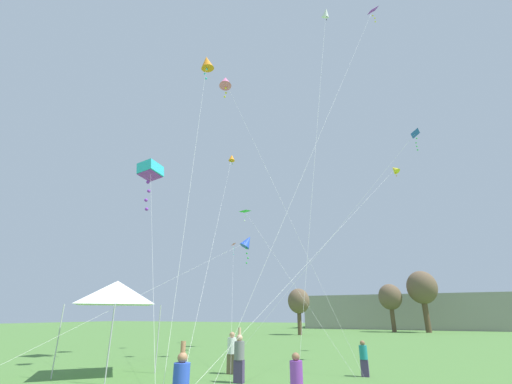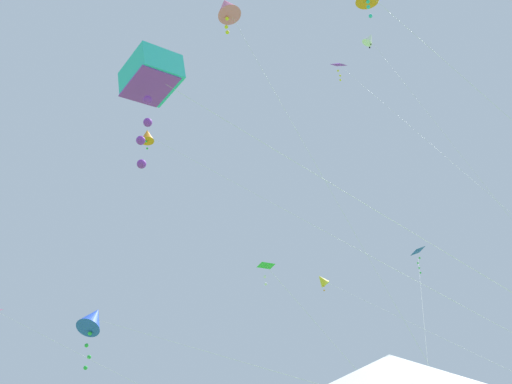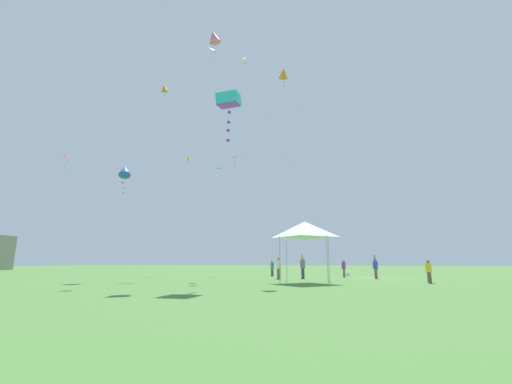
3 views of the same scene
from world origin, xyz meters
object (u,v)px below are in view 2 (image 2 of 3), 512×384
at_px(kite_white_diamond_2, 370,40).
at_px(kite_orange_diamond_3, 149,136).
at_px(kite_purple_delta_7, 341,66).
at_px(kite_blue_delta_0, 417,255).
at_px(kite_pink_diamond_10, 227,8).
at_px(kite_cyan_box_5, 151,78).
at_px(kite_blue_diamond_9, 93,319).
at_px(kite_pink_delta_6, 5,317).
at_px(kite_green_delta_1, 269,268).
at_px(kite_yellow_diamond_4, 323,280).

bearing_deg(kite_white_diamond_2, kite_orange_diamond_3, 156.80).
distance_m(kite_white_diamond_2, kite_purple_delta_7, 7.18).
relative_size(kite_blue_delta_0, kite_pink_diamond_10, 0.66).
relative_size(kite_cyan_box_5, kite_purple_delta_7, 0.45).
relative_size(kite_white_diamond_2, kite_cyan_box_5, 1.90).
bearing_deg(kite_blue_delta_0, kite_blue_diamond_9, 160.73).
height_order(kite_blue_delta_0, kite_pink_delta_6, kite_blue_delta_0).
bearing_deg(kite_green_delta_1, kite_pink_delta_6, 121.30).
height_order(kite_green_delta_1, kite_yellow_diamond_4, kite_yellow_diamond_4).
relative_size(kite_green_delta_1, kite_pink_diamond_10, 0.44).
distance_m(kite_green_delta_1, kite_blue_diamond_9, 7.79).
distance_m(kite_blue_delta_0, kite_cyan_box_5, 18.24).
distance_m(kite_blue_delta_0, kite_orange_diamond_3, 14.70).
height_order(kite_purple_delta_7, kite_pink_diamond_10, kite_purple_delta_7).
relative_size(kite_pink_delta_6, kite_blue_diamond_9, 0.73).
bearing_deg(kite_cyan_box_5, kite_pink_diamond_10, 34.32).
relative_size(kite_blue_diamond_9, kite_pink_diamond_10, 1.11).
relative_size(kite_blue_delta_0, kite_orange_diamond_3, 0.82).
bearing_deg(kite_orange_diamond_3, kite_cyan_box_5, -114.69).
relative_size(kite_orange_diamond_3, kite_pink_diamond_10, 0.81).
distance_m(kite_green_delta_1, kite_pink_delta_6, 11.24).
height_order(kite_blue_delta_0, kite_purple_delta_7, kite_purple_delta_7).
relative_size(kite_yellow_diamond_4, kite_pink_diamond_10, 0.99).
distance_m(kite_green_delta_1, kite_cyan_box_5, 7.53).
distance_m(kite_orange_diamond_3, kite_purple_delta_7, 17.93).
relative_size(kite_yellow_diamond_4, kite_blue_diamond_9, 0.89).
bearing_deg(kite_cyan_box_5, kite_orange_diamond_3, 65.31).
relative_size(kite_cyan_box_5, kite_pink_delta_6, 0.74).
height_order(kite_green_delta_1, kite_cyan_box_5, kite_cyan_box_5).
bearing_deg(kite_blue_diamond_9, kite_cyan_box_5, -107.47).
height_order(kite_purple_delta_7, kite_blue_diamond_9, kite_purple_delta_7).
xyz_separation_m(kite_blue_delta_0, kite_orange_diamond_3, (-14.46, 1.75, 1.97)).
distance_m(kite_pink_delta_6, kite_blue_diamond_9, 3.68).
height_order(kite_blue_delta_0, kite_orange_diamond_3, kite_orange_diamond_3).
distance_m(kite_blue_delta_0, kite_blue_diamond_9, 16.02).
bearing_deg(kite_pink_diamond_10, kite_blue_delta_0, 8.54).
bearing_deg(kite_yellow_diamond_4, kite_blue_delta_0, -76.20).
xyz_separation_m(kite_pink_delta_6, kite_blue_diamond_9, (2.68, -2.50, -0.21)).
xyz_separation_m(kite_white_diamond_2, kite_cyan_box_5, (-12.96, -2.40, -11.66)).
xyz_separation_m(kite_green_delta_1, kite_purple_delta_7, (9.93, 4.68, 18.56)).
distance_m(kite_white_diamond_2, kite_pink_diamond_10, 9.28).
height_order(kite_pink_delta_6, kite_purple_delta_7, kite_purple_delta_7).
bearing_deg(kite_purple_delta_7, kite_blue_diamond_9, 169.50).
xyz_separation_m(kite_white_diamond_2, kite_orange_diamond_3, (-9.90, 4.24, -8.29)).
distance_m(kite_yellow_diamond_4, kite_pink_delta_6, 16.56).
relative_size(kite_blue_delta_0, kite_green_delta_1, 1.50).
relative_size(kite_purple_delta_7, kite_blue_diamond_9, 1.20).
height_order(kite_white_diamond_2, kite_cyan_box_5, kite_white_diamond_2).
xyz_separation_m(kite_blue_delta_0, kite_yellow_diamond_4, (-1.36, 5.53, 0.10)).
bearing_deg(kite_orange_diamond_3, kite_purple_delta_7, 3.71).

